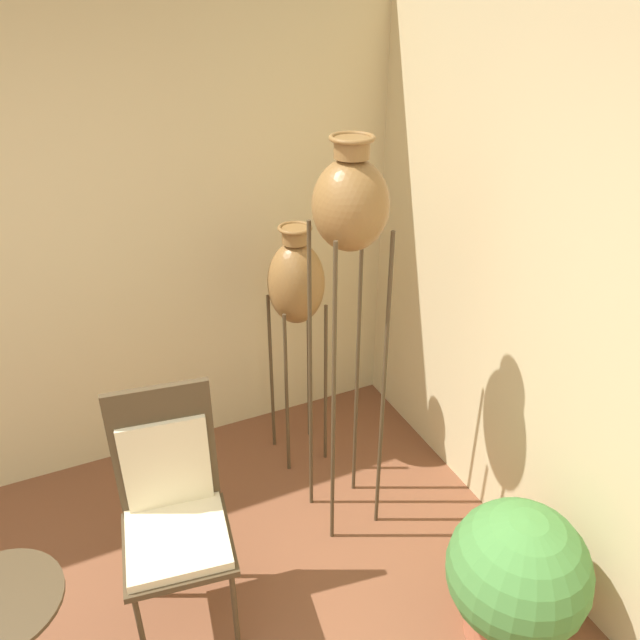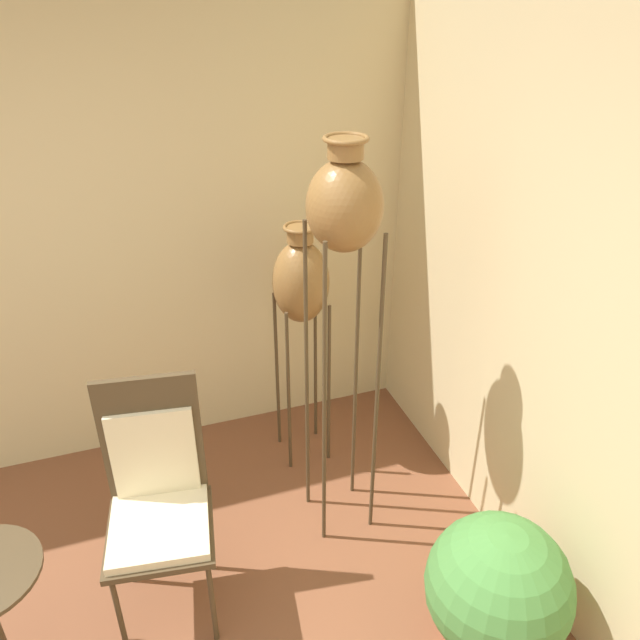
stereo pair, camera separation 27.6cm
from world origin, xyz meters
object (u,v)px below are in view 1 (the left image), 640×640
Objects in this scene: side_table at (7,635)px; potted_plant at (516,577)px; vase_stand_tall at (350,214)px; chair at (172,503)px; vase_stand_medium at (296,285)px.

potted_plant is (1.95, -0.53, -0.11)m from side_table.
vase_stand_tall is 1.45m from chair.
vase_stand_tall is 2.09m from side_table.
side_table is at bearing -153.23° from chair.
chair is at bearing -167.12° from vase_stand_tall.
vase_stand_medium is at bearing 92.28° from vase_stand_tall.
chair is 1.50m from potted_plant.
potted_plant reaches higher than side_table.
vase_stand_medium is at bearing 48.59° from chair.
vase_stand_tall is 2.86× the size of potted_plant.
vase_stand_tall is at bearing -87.72° from vase_stand_medium.
chair is at bearing -139.44° from vase_stand_medium.
chair is at bearing 149.10° from potted_plant.
vase_stand_tall is 0.81m from vase_stand_medium.
vase_stand_tall is 1.76× the size of chair.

